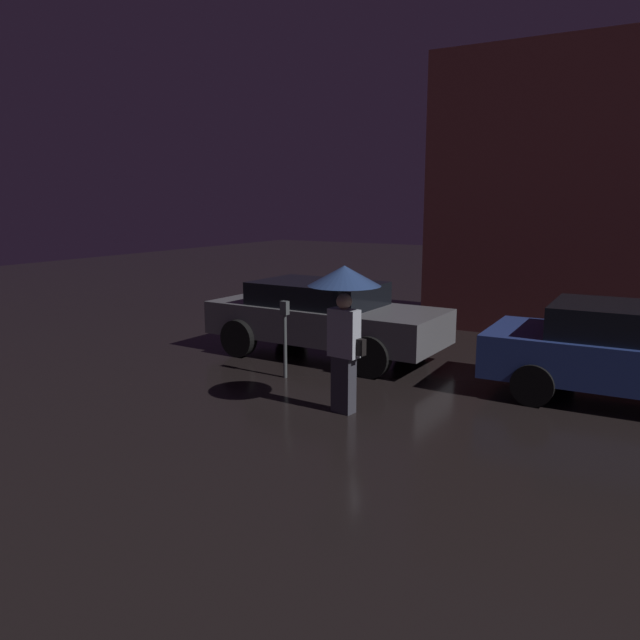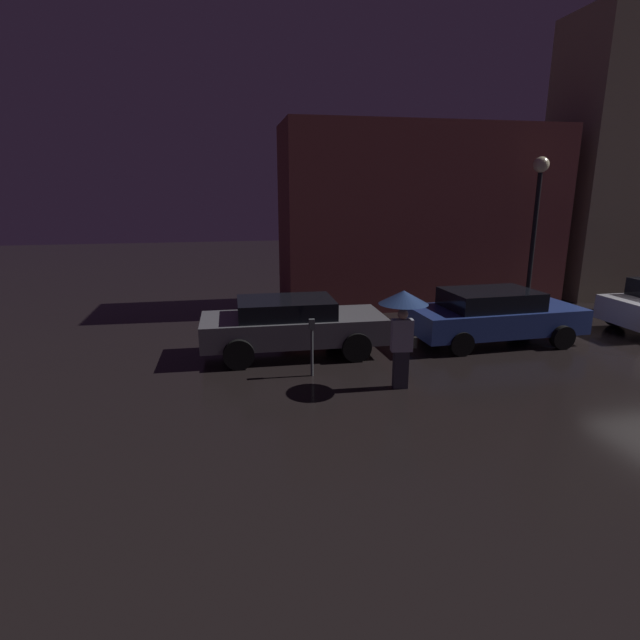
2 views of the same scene
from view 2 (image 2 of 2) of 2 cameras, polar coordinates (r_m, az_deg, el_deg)
building_facade_left at (r=18.02m, az=11.41°, el=11.50°), size 9.58×3.00×6.01m
parked_car_grey at (r=12.11m, az=-3.27°, el=-0.47°), size 4.41×1.97×1.38m
parked_car_blue at (r=13.81m, az=19.23°, el=0.56°), size 4.51×2.03×1.40m
pedestrian_with_umbrella at (r=9.90m, az=9.47°, el=0.82°), size 0.98×0.98×2.01m
parking_meter at (r=10.62m, az=-0.94°, el=-2.42°), size 0.12×0.10×1.27m
street_lamp_near at (r=17.10m, az=23.57°, el=12.24°), size 0.47×0.47×4.88m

